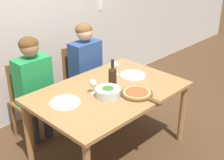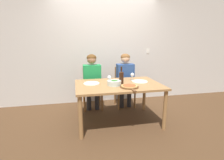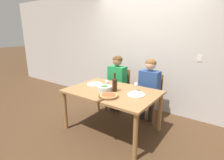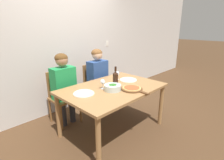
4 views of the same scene
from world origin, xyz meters
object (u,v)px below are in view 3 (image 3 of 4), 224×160
Objects in this scene: pizza_on_board at (108,96)px; wine_glass_right at (136,85)px; dinner_plate_left at (95,84)px; chair_right at (151,94)px; wine_bottle at (115,84)px; broccoli_bowl at (105,88)px; dinner_plate_right at (136,94)px; chair_left at (119,88)px; wine_glass_left at (107,82)px; person_woman at (117,78)px; person_man at (149,84)px.

pizza_on_board is 0.55m from wine_glass_right.
pizza_on_board is (0.61, -0.38, 0.01)m from dinner_plate_left.
pizza_on_board is 3.03× the size of wine_glass_right.
dinner_plate_left is (-0.83, -0.75, 0.26)m from chair_right.
wine_glass_right is (0.29, 0.22, -0.02)m from wine_bottle.
broccoli_bowl is 0.55m from dinner_plate_right.
dinner_plate_left is (-0.08, -0.75, 0.26)m from chair_left.
wine_bottle reaches higher than chair_left.
wine_glass_left is at bearing 179.23° from dinner_plate_right.
dinner_plate_right is (0.38, 0.05, -0.12)m from wine_bottle.
person_woman reaches higher than broccoli_bowl.
chair_right is at bearing 70.76° from wine_bottle.
person_woman and person_man have the same top height.
person_woman is 0.91m from wine_glass_right.
broccoli_bowl is 0.54m from wine_glass_right.
wine_bottle is 0.22m from wine_glass_left.
dinner_plate_left is (-0.38, 0.19, -0.04)m from broccoli_bowl.
chair_left is at bearing 115.10° from pizza_on_board.
chair_left is 0.27m from person_woman.
person_man is (0.00, -0.11, 0.25)m from chair_right.
person_woman reaches higher than dinner_plate_left.
person_woman is at bearing 117.41° from pizza_on_board.
wine_glass_left is at bearing 111.37° from broccoli_bowl.
dinner_plate_right is 0.60m from wine_glass_left.
person_man is 8.17× the size of wine_glass_left.
chair_right reaches higher than dinner_plate_left.
chair_right is (0.76, 0.00, 0.00)m from chair_left.
wine_bottle is at bearing 104.21° from pizza_on_board.
broccoli_bowl is 1.65× the size of wine_glass_left.
person_man reaches higher than pizza_on_board.
person_man is 4.20× the size of dinner_plate_right.
wine_glass_right is (0.50, 0.16, 0.00)m from wine_glass_left.
wine_bottle is at bearing -61.69° from chair_left.
wine_bottle is at bearing 30.71° from broccoli_bowl.
wine_bottle is 0.70× the size of pizza_on_board.
person_man is 0.81m from wine_bottle.
broccoli_bowl reaches higher than pizza_on_board.
dinner_plate_right is (0.84, -0.80, 0.26)m from chair_left.
wine_bottle reaches higher than chair_right.
wine_bottle is (0.46, -0.85, 0.38)m from chair_left.
wine_glass_right is (0.74, -0.52, 0.11)m from person_woman.
wine_glass_left is at bearing -69.97° from person_woman.
wine_bottle reaches higher than broccoli_bowl.
chair_left is 0.74× the size of person_man.
chair_left is at bearing 180.00° from chair_right.
person_man is 0.69m from dinner_plate_right.
chair_left is 0.80m from dinner_plate_left.
person_man is at bearing 53.32° from wine_glass_left.
chair_left is 6.03× the size of wine_glass_right.
dinner_plate_right is 1.95× the size of wine_glass_left.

